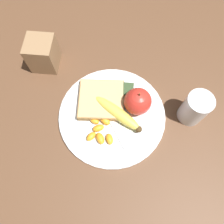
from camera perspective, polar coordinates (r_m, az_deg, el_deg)
name	(u,v)px	position (r m, az deg, el deg)	size (l,w,h in m)	color
ground_plane	(112,116)	(0.60, 0.00, -1.14)	(3.00, 3.00, 0.00)	brown
plate	(112,115)	(0.59, 0.00, -0.87)	(0.29, 0.29, 0.01)	silver
juice_glass	(194,109)	(0.60, 20.71, 0.80)	(0.07, 0.07, 0.10)	silver
apple	(138,101)	(0.57, 6.74, 2.76)	(0.07, 0.07, 0.08)	red
banana	(118,114)	(0.57, 1.49, -0.50)	(0.15, 0.11, 0.03)	#E0CC4C
bread_slice	(101,100)	(0.60, -2.80, 3.14)	(0.13, 0.12, 0.02)	olive
fork	(110,118)	(0.59, -0.61, -1.54)	(0.10, 0.15, 0.00)	silver
jam_packet	(125,90)	(0.61, 3.41, 5.72)	(0.05, 0.04, 0.02)	white
orange_segment_0	(96,116)	(0.58, -4.11, -0.93)	(0.04, 0.03, 0.02)	orange
orange_segment_1	(91,136)	(0.57, -5.46, -6.36)	(0.03, 0.03, 0.02)	orange
orange_segment_2	(105,120)	(0.58, -1.85, -2.16)	(0.04, 0.04, 0.02)	orange
orange_segment_3	(109,139)	(0.56, -0.68, -7.08)	(0.03, 0.03, 0.02)	orange
orange_segment_4	(95,121)	(0.58, -4.55, -2.36)	(0.03, 0.02, 0.01)	orange
orange_segment_5	(98,128)	(0.57, -3.58, -4.21)	(0.04, 0.03, 0.02)	orange
orange_segment_6	(100,138)	(0.56, -3.08, -6.91)	(0.03, 0.04, 0.02)	orange
condiment_caddy	(43,54)	(0.67, -17.66, 14.28)	(0.08, 0.08, 0.09)	#93704C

